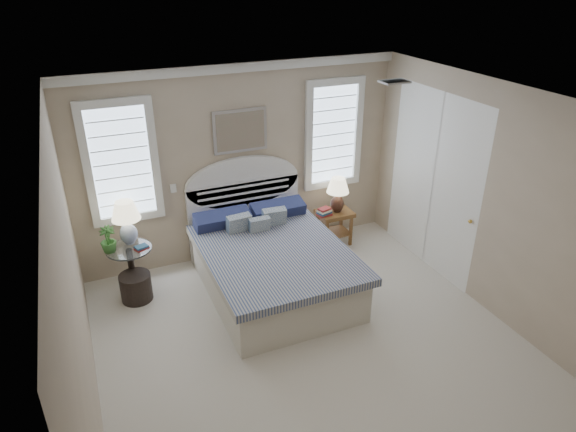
# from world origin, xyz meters

# --- Properties ---
(floor) EXTENTS (4.50, 5.00, 0.01)m
(floor) POSITION_xyz_m (0.00, 0.00, 0.00)
(floor) COLOR beige
(floor) RESTS_ON ground
(ceiling) EXTENTS (4.50, 5.00, 0.01)m
(ceiling) POSITION_xyz_m (0.00, 0.00, 2.70)
(ceiling) COLOR silver
(ceiling) RESTS_ON wall_back
(wall_back) EXTENTS (4.50, 0.02, 2.70)m
(wall_back) POSITION_xyz_m (0.00, 2.50, 1.35)
(wall_back) COLOR tan
(wall_back) RESTS_ON floor
(wall_left) EXTENTS (0.02, 5.00, 2.70)m
(wall_left) POSITION_xyz_m (-2.25, 0.00, 1.35)
(wall_left) COLOR tan
(wall_left) RESTS_ON floor
(wall_right) EXTENTS (0.02, 5.00, 2.70)m
(wall_right) POSITION_xyz_m (2.25, 0.00, 1.35)
(wall_right) COLOR tan
(wall_right) RESTS_ON floor
(crown_molding) EXTENTS (4.50, 0.08, 0.12)m
(crown_molding) POSITION_xyz_m (0.00, 2.46, 2.64)
(crown_molding) COLOR white
(crown_molding) RESTS_ON wall_back
(hvac_vent) EXTENTS (0.30, 0.20, 0.02)m
(hvac_vent) POSITION_xyz_m (1.20, 0.80, 2.68)
(hvac_vent) COLOR #B2B2B2
(hvac_vent) RESTS_ON ceiling
(switch_plate) EXTENTS (0.08, 0.01, 0.12)m
(switch_plate) POSITION_xyz_m (-0.95, 2.48, 1.15)
(switch_plate) COLOR white
(switch_plate) RESTS_ON wall_back
(window_left) EXTENTS (0.90, 0.06, 1.60)m
(window_left) POSITION_xyz_m (-1.55, 2.48, 1.60)
(window_left) COLOR silver
(window_left) RESTS_ON wall_back
(window_right) EXTENTS (0.90, 0.06, 1.60)m
(window_right) POSITION_xyz_m (1.40, 2.48, 1.60)
(window_right) COLOR silver
(window_right) RESTS_ON wall_back
(painting) EXTENTS (0.74, 0.04, 0.58)m
(painting) POSITION_xyz_m (0.00, 2.46, 1.82)
(painting) COLOR silver
(painting) RESTS_ON wall_back
(closet_door) EXTENTS (0.02, 1.80, 2.40)m
(closet_door) POSITION_xyz_m (2.23, 1.20, 1.20)
(closet_door) COLOR white
(closet_door) RESTS_ON floor
(bed) EXTENTS (1.72, 2.28, 1.47)m
(bed) POSITION_xyz_m (0.00, 1.46, 0.39)
(bed) COLOR #B8B1A1
(bed) RESTS_ON floor
(side_table_left) EXTENTS (0.56, 0.56, 0.63)m
(side_table_left) POSITION_xyz_m (-1.65, 2.05, 0.39)
(side_table_left) COLOR black
(side_table_left) RESTS_ON floor
(nightstand_right) EXTENTS (0.50, 0.40, 0.53)m
(nightstand_right) POSITION_xyz_m (1.30, 2.15, 0.39)
(nightstand_right) COLOR brown
(nightstand_right) RESTS_ON floor
(floor_pot) EXTENTS (0.46, 0.46, 0.35)m
(floor_pot) POSITION_xyz_m (-1.65, 1.85, 0.18)
(floor_pot) COLOR black
(floor_pot) RESTS_ON floor
(lamp_left) EXTENTS (0.41, 0.41, 0.58)m
(lamp_left) POSITION_xyz_m (-1.61, 2.19, 0.98)
(lamp_left) COLOR white
(lamp_left) RESTS_ON side_table_left
(lamp_right) EXTENTS (0.39, 0.39, 0.53)m
(lamp_right) POSITION_xyz_m (1.33, 2.15, 0.85)
(lamp_right) COLOR black
(lamp_right) RESTS_ON nightstand_right
(potted_plant) EXTENTS (0.20, 0.20, 0.34)m
(potted_plant) POSITION_xyz_m (-1.87, 2.06, 0.80)
(potted_plant) COLOR #2F7635
(potted_plant) RESTS_ON side_table_left
(books_left) EXTENTS (0.19, 0.17, 0.04)m
(books_left) POSITION_xyz_m (-1.50, 1.97, 0.65)
(books_left) COLOR maroon
(books_left) RESTS_ON side_table_left
(books_right) EXTENTS (0.23, 0.18, 0.11)m
(books_right) POSITION_xyz_m (1.10, 2.10, 0.58)
(books_right) COLOR maroon
(books_right) RESTS_ON nightstand_right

